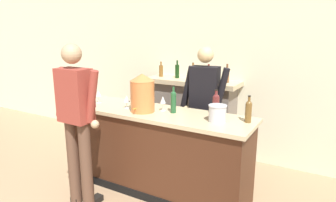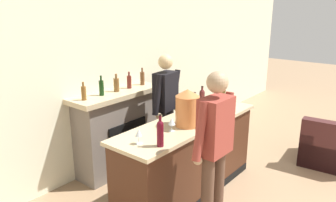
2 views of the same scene
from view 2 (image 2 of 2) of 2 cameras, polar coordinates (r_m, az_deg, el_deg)
wall_back_panel at (r=4.98m, az=-10.77°, el=3.89°), size 12.00×0.07×2.75m
bar_counter at (r=4.35m, az=3.55°, el=-9.74°), size 2.30×0.68×1.02m
fireplace_stone at (r=4.98m, az=-8.76°, el=-5.04°), size 1.46×0.52×1.51m
armchair_black at (r=5.77m, az=26.39°, el=-7.48°), size 0.90×0.89×0.78m
potted_plant_corner at (r=6.91m, az=9.05°, el=-1.78°), size 0.40×0.39×0.79m
person_customer at (r=3.33m, az=8.01°, el=-8.68°), size 0.66×0.31×1.84m
person_bartender at (r=4.78m, az=-0.37°, el=-1.25°), size 0.66×0.33×1.77m
copper_dispenser at (r=3.91m, az=3.39°, el=-1.15°), size 0.29×0.33×0.46m
ice_bucket_steel at (r=4.72m, az=9.27°, el=-0.00°), size 0.19×0.19×0.18m
wine_bottle_burgundy_dark at (r=3.36m, az=-1.37°, el=-5.46°), size 0.07×0.07×0.35m
wine_bottle_port_short at (r=5.02m, az=9.61°, el=1.41°), size 0.07×0.07×0.29m
wine_bottle_cabernet_heavy at (r=4.28m, az=4.63°, el=-0.83°), size 0.07×0.07×0.33m
wine_bottle_merlot_tall at (r=4.74m, az=5.94°, el=0.72°), size 0.08×0.08×0.29m
wine_glass_front_right at (r=3.77m, az=0.66°, el=-3.67°), size 0.08×0.08×0.16m
wine_glass_near_bucket at (r=4.17m, az=3.20°, el=-1.50°), size 0.07×0.07×0.18m
wine_glass_front_left at (r=3.44m, az=-5.13°, el=-5.64°), size 0.07×0.07×0.17m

